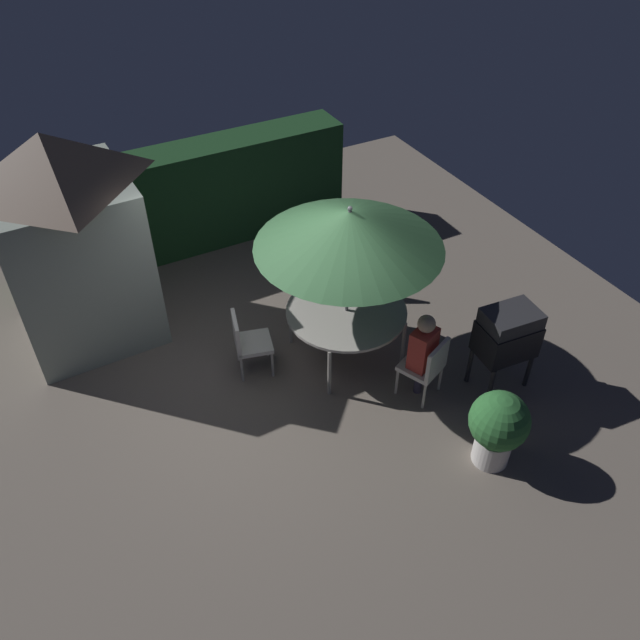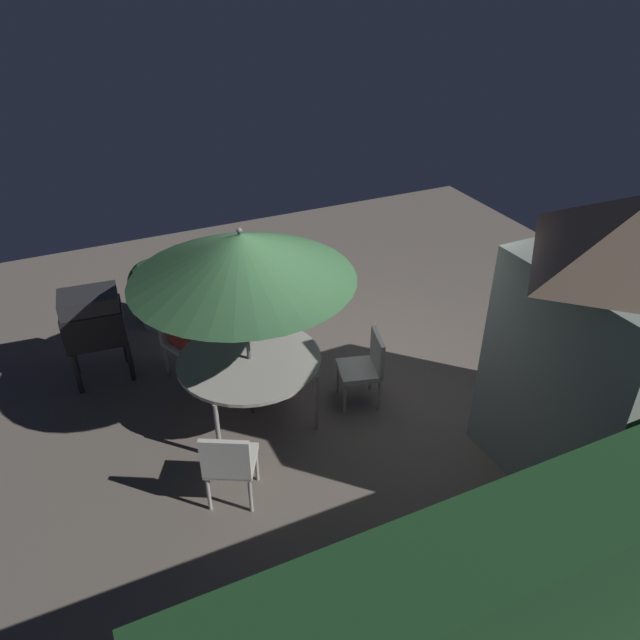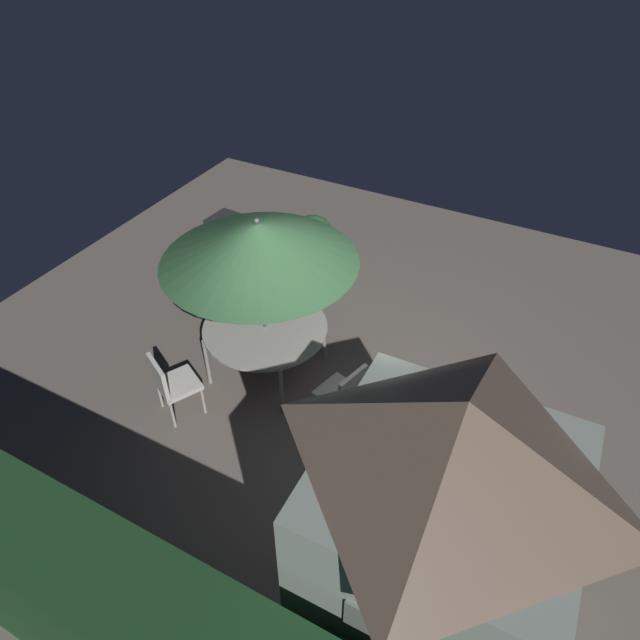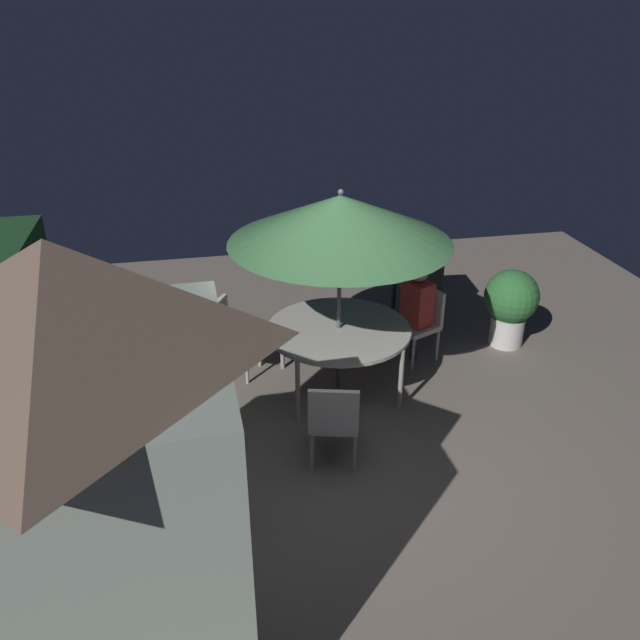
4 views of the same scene
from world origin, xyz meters
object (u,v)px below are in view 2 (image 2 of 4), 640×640
Objects in this scene: chair_far_side at (229,462)px; bbq_grill at (93,319)px; patio_umbrella at (241,257)px; chair_toward_hedge at (366,364)px; chair_near_shed at (182,335)px; potted_plant_by_shed at (154,289)px; patio_table at (249,361)px; garden_shed at (618,342)px; person_in_red at (184,320)px.

bbq_grill is at bearing -71.80° from chair_far_side.
chair_toward_hedge is at bearing 165.25° from patio_umbrella.
bbq_grill reaches higher than chair_near_shed.
patio_umbrella reaches higher than chair_far_side.
chair_near_shed is at bearing 94.22° from potted_plant_by_shed.
patio_table is 1.28m from patio_umbrella.
patio_umbrella is at bearing 113.66° from chair_near_shed.
patio_umbrella is at bearing -36.76° from garden_shed.
garden_shed is 3.30× the size of chair_near_shed.
bbq_grill is (1.46, -1.42, -1.16)m from patio_umbrella.
garden_shed is 5.79m from potted_plant_by_shed.
chair_toward_hedge is (-1.90, -0.83, 0.00)m from chair_far_side.
person_in_red is at bearing 160.26° from bbq_grill.
chair_far_side is at bearing 86.23° from person_in_red.
patio_umbrella is (0.00, -0.00, 1.28)m from patio_table.
person_in_red reaches higher than potted_plant_by_shed.
chair_toward_hedge is at bearing -48.53° from garden_shed.
bbq_grill is (4.36, -3.59, -0.66)m from garden_shed.
garden_shed is at bearing 136.19° from person_in_red.
chair_far_side is (0.61, 1.16, -1.49)m from patio_umbrella.
potted_plant_by_shed is at bearing -52.31° from garden_shed.
chair_toward_hedge is (-1.79, 1.48, 0.00)m from chair_near_shed.
chair_near_shed is at bearing -66.34° from person_in_red.
garden_shed is 2.35× the size of person_in_red.
patio_umbrella is 1.93× the size of bbq_grill.
garden_shed is 2.64m from chair_toward_hedge.
patio_table is 1.76× the size of chair_far_side.
bbq_grill is 3.28m from chair_toward_hedge.
garden_shed reaches higher than chair_toward_hedge.
bbq_grill is 0.95× the size of person_in_red.
garden_shed is at bearing 143.24° from patio_umbrella.
person_in_red is (0.47, -1.06, 0.06)m from patio_table.
chair_far_side is (3.52, -1.00, -0.99)m from garden_shed.
potted_plant_by_shed is at bearing -84.52° from person_in_red.
garden_shed is at bearing 143.24° from patio_table.
garden_shed is 5.69m from bbq_grill.
patio_umbrella reaches higher than potted_plant_by_shed.
garden_shed is 1.87× the size of patio_table.
chair_toward_hedge is 0.71× the size of person_in_red.
garden_shed is at bearing 135.79° from chair_near_shed.
patio_umbrella is 1.98m from chair_far_side.
patio_table is 1.57× the size of potted_plant_by_shed.
patio_umbrella is at bearing -90.00° from patio_table.
patio_umbrella is at bearing 104.07° from potted_plant_by_shed.
potted_plant_by_shed is 0.80× the size of person_in_red.
potted_plant_by_shed reaches higher than chair_near_shed.
chair_near_shed is at bearing -66.34° from patio_umbrella.
garden_shed is 3.79m from chair_far_side.
potted_plant_by_shed is (0.09, -1.21, 0.06)m from chair_near_shed.
patio_umbrella is at bearing -14.75° from chair_toward_hedge.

